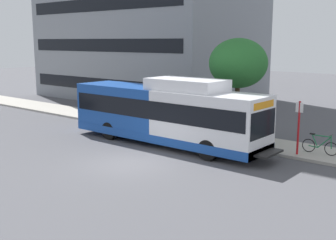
% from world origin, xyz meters
% --- Properties ---
extents(ground_plane, '(120.00, 120.00, 0.00)m').
position_xyz_m(ground_plane, '(0.00, 8.00, 0.00)').
color(ground_plane, '#4C4C51').
extents(sidewalk_curb, '(3.00, 56.00, 0.14)m').
position_xyz_m(sidewalk_curb, '(7.00, 6.00, 0.07)').
color(sidewalk_curb, '#A8A399').
rests_on(sidewalk_curb, ground).
extents(transit_bus, '(2.58, 12.25, 3.65)m').
position_xyz_m(transit_bus, '(3.88, 1.07, 1.70)').
color(transit_bus, white).
rests_on(transit_bus, ground).
extents(bus_stop_sign_pole, '(0.10, 0.36, 2.60)m').
position_xyz_m(bus_stop_sign_pole, '(5.99, -5.45, 1.65)').
color(bus_stop_sign_pole, red).
rests_on(bus_stop_sign_pole, sidewalk_curb).
extents(bicycle_parked, '(0.52, 1.76, 1.02)m').
position_xyz_m(bicycle_parked, '(6.77, -6.26, 0.56)').
color(bicycle_parked, black).
rests_on(bicycle_parked, sidewalk_curb).
extents(street_tree_near_stop, '(3.35, 3.35, 5.58)m').
position_xyz_m(street_tree_near_stop, '(8.03, -0.85, 4.27)').
color(street_tree_near_stop, '#4C3823').
rests_on(street_tree_near_stop, sidewalk_curb).
extents(lattice_comm_tower, '(1.10, 1.10, 28.27)m').
position_xyz_m(lattice_comm_tower, '(24.04, 29.74, 9.39)').
color(lattice_comm_tower, '#B7B7BC').
rests_on(lattice_comm_tower, ground).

